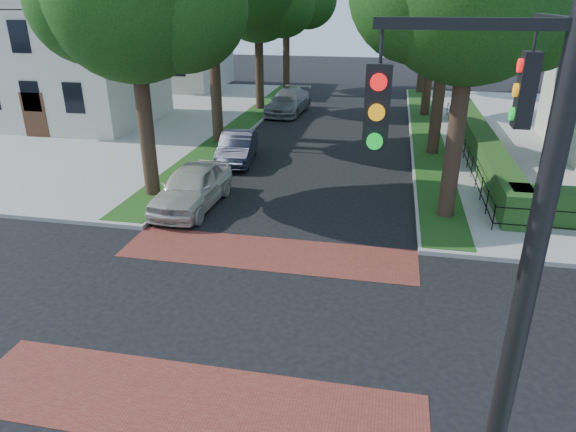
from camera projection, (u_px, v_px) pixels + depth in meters
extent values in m
plane|color=black|center=(238.00, 311.00, 12.75)|extent=(120.00, 120.00, 0.00)
cube|color=gray|center=(33.00, 116.00, 33.38)|extent=(30.00, 30.00, 0.15)
cube|color=maroon|center=(268.00, 253.00, 15.64)|extent=(9.00, 2.20, 0.01)
cube|color=maroon|center=(190.00, 403.00, 9.87)|extent=(9.00, 2.20, 0.01)
cube|color=#1A4313|center=(426.00, 133.00, 28.93)|extent=(1.60, 29.80, 0.02)
cube|color=#1A4313|center=(242.00, 124.00, 30.89)|extent=(1.60, 29.80, 0.02)
cylinder|color=black|center=(459.00, 110.00, 16.57)|extent=(0.56, 0.56, 7.35)
cylinder|color=black|center=(441.00, 72.00, 23.71)|extent=(0.56, 0.56, 7.70)
cylinder|color=black|center=(430.00, 62.00, 32.03)|extent=(0.56, 0.56, 6.65)
sphere|color=black|center=(436.00, 1.00, 30.65)|extent=(5.80, 5.80, 5.80)
sphere|color=black|center=(462.00, 8.00, 30.79)|extent=(4.35, 4.35, 4.35)
sphere|color=black|center=(411.00, 6.00, 30.85)|extent=(4.06, 4.06, 4.06)
cylinder|color=black|center=(424.00, 46.00, 40.08)|extent=(0.56, 0.56, 7.00)
sphere|color=black|center=(451.00, 1.00, 38.75)|extent=(4.50, 4.50, 4.50)
cylinder|color=black|center=(143.00, 103.00, 18.63)|extent=(0.56, 0.56, 7.00)
sphere|color=black|center=(182.00, 5.00, 17.30)|extent=(4.50, 4.50, 4.50)
sphere|color=black|center=(89.00, 2.00, 17.38)|extent=(4.20, 4.20, 4.20)
cylinder|color=black|center=(214.00, 63.00, 25.63)|extent=(0.56, 0.56, 8.05)
cylinder|color=black|center=(259.00, 56.00, 33.98)|extent=(0.56, 0.56, 6.86)
sphere|color=black|center=(283.00, 4.00, 32.70)|extent=(4.20, 4.20, 4.20)
sphere|color=black|center=(236.00, 2.00, 32.75)|extent=(3.92, 3.92, 3.92)
cylinder|color=black|center=(286.00, 43.00, 42.04)|extent=(0.56, 0.56, 7.14)
cube|color=#194417|center=(481.00, 143.00, 24.59)|extent=(1.00, 18.00, 1.20)
cube|color=beige|center=(71.00, 67.00, 30.45)|extent=(9.00, 8.00, 6.50)
cube|color=beige|center=(167.00, 46.00, 43.07)|extent=(9.00, 8.00, 6.50)
cylinder|color=black|center=(529.00, 277.00, 6.05)|extent=(0.26, 0.26, 8.00)
cube|color=black|center=(474.00, 24.00, 5.13)|extent=(2.00, 0.12, 0.12)
cube|color=black|center=(557.00, 21.00, 5.76)|extent=(0.12, 1.80, 0.12)
cube|color=black|center=(377.00, 110.00, 5.65)|extent=(0.28, 0.22, 1.00)
cylinder|color=red|center=(379.00, 82.00, 5.41)|extent=(0.18, 0.05, 0.18)
cylinder|color=orange|center=(377.00, 112.00, 5.53)|extent=(0.18, 0.05, 0.18)
cylinder|color=#0CB226|center=(375.00, 141.00, 5.66)|extent=(0.18, 0.05, 0.18)
cube|color=black|center=(526.00, 90.00, 6.84)|extent=(0.22, 0.28, 1.00)
cylinder|color=red|center=(520.00, 65.00, 6.74)|extent=(0.05, 0.18, 0.18)
cylinder|color=orange|center=(516.00, 90.00, 6.86)|extent=(0.05, 0.18, 0.18)
cylinder|color=#0CB226|center=(512.00, 114.00, 6.99)|extent=(0.05, 0.18, 0.18)
imported|color=beige|center=(192.00, 187.00, 18.82)|extent=(2.01, 4.71, 1.59)
imported|color=black|center=(237.00, 147.00, 24.11)|extent=(2.00, 4.37, 1.39)
imported|color=slate|center=(288.00, 102.00, 34.15)|extent=(2.57, 5.47, 1.54)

